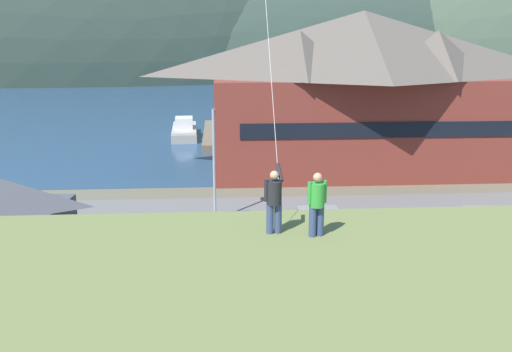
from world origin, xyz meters
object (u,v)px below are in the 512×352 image
Objects in this scene: parked_car_mid_row_near at (320,225)px; parking_light_pole at (214,157)px; parked_car_mid_row_center at (502,265)px; parked_car_back_row_right at (232,232)px; parked_car_front_row_end at (484,226)px; parked_car_lone_by_shed at (132,235)px; person_kite_flyer at (274,199)px; person_companion at (317,202)px; harbor_lodge at (361,87)px; wharf_dock at (219,135)px; parked_car_front_row_silver at (296,263)px; parked_car_mid_row_far at (191,288)px; moored_boat_wharfside at (184,130)px.

parked_car_mid_row_near is 7.43m from parking_light_pole.
parked_car_mid_row_center and parked_car_back_row_right have the same top height.
parked_car_mid_row_near is 9.01m from parked_car_mid_row_center.
parked_car_front_row_end is 1.01× the size of parked_car_lone_by_shed.
person_kite_flyer reaches higher than person_companion.
harbor_lodge is 20.94m from parked_car_back_row_right.
parked_car_lone_by_shed is at bearing 164.20° from parked_car_mid_row_center.
parked_car_mid_row_center is at bearing -38.34° from parked_car_mid_row_near.
person_kite_flyer is (1.47, -43.72, 6.29)m from wharf_dock.
wharf_dock is at bearing 95.37° from parked_car_front_row_silver.
parked_car_front_row_end and parked_car_mid_row_far have the same top height.
parked_car_mid_row_center is at bearing -71.13° from wharf_dock.
harbor_lodge is 31.37m from person_kite_flyer.
person_kite_flyer reaches higher than parked_car_front_row_silver.
wharf_dock is at bearing 128.93° from harbor_lodge.
parked_car_mid_row_near is (1.92, 4.79, 0.00)m from parked_car_front_row_silver.
moored_boat_wharfside is at bearing 88.58° from parked_car_lone_by_shed.
parked_car_mid_row_near is 14.98m from person_companion.
parked_car_front_row_silver and parked_car_mid_row_near have the same top height.
person_companion is at bearing -81.27° from parked_car_back_row_right.
harbor_lodge is 5.73× the size of parked_car_mid_row_center.
parking_light_pole is at bearing 142.44° from parked_car_mid_row_center.
moored_boat_wharfside is 4.30× the size of person_kite_flyer.
parked_car_mid_row_center is 13.80m from person_companion.
parked_car_front_row_silver is (3.30, -35.14, 0.71)m from wharf_dock.
person_companion is at bearing -94.71° from parked_car_front_row_silver.
parked_car_front_row_end is at bearing 45.98° from person_kite_flyer.
parked_car_mid_row_near is 0.99× the size of parked_car_mid_row_center.
parked_car_back_row_right reaches higher than wharf_dock.
parked_car_back_row_right is at bearing -88.92° from wharf_dock.
wharf_dock is 3.42× the size of parked_car_mid_row_center.
parking_light_pole is 3.74× the size of person_companion.
parked_car_back_row_right is (4.99, 0.15, 0.00)m from parked_car_lone_by_shed.
parked_car_back_row_right is (-13.17, -0.07, 0.00)m from parked_car_front_row_end.
parked_car_front_row_silver is 10.49m from person_companion.
parked_car_front_row_silver is at bearing -84.63° from wharf_dock.
parked_car_front_row_end is at bearing -66.06° from wharf_dock.
wharf_dock is 44.19m from person_kite_flyer.
person_kite_flyer is at bearing -88.08° from wharf_dock.
parked_car_front_row_end is at bearing 23.05° from parked_car_mid_row_far.
parked_car_lone_by_shed is at bearing 153.00° from parked_car_front_row_silver.
parked_car_mid_row_center is 12.68m from parked_car_back_row_right.
person_kite_flyer is at bearing -86.02° from parked_car_back_row_right.
parked_car_lone_by_shed is at bearing -174.89° from parked_car_mid_row_near.
parked_car_mid_row_center is at bearing -106.62° from parked_car_front_row_end.
person_companion is at bearing -106.06° from harbor_lodge.
harbor_lodge is at bearing 73.94° from person_companion.
wharf_dock is 8.41× the size of person_companion.
parked_car_front_row_end is at bearing 49.32° from person_companion.
parked_car_mid_row_far is at bearing -62.48° from parked_car_lone_by_shed.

